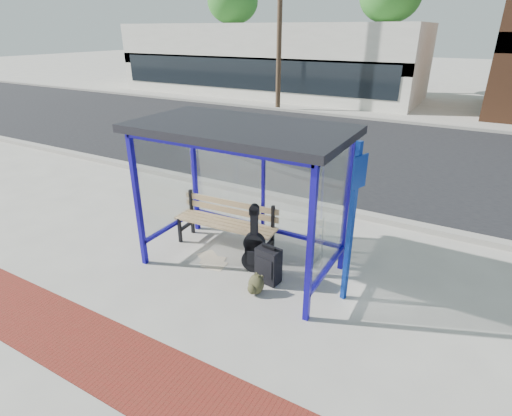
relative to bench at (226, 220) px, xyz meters
The scene contains 18 objects.
ground 0.92m from the bench, 37.68° to the right, with size 120.00×120.00×0.00m, color #B2ADA0.
brick_paver_strip 3.17m from the bench, 78.86° to the right, with size 60.00×1.00×0.01m, color maroon.
curb_near 2.55m from the bench, 76.06° to the left, with size 60.00×0.25×0.12m, color gray.
street_asphalt 7.58m from the bench, 85.42° to the left, with size 60.00×10.00×0.00m, color black.
curb_far 12.66m from the bench, 87.26° to the left, with size 60.00×0.25×0.12m, color gray.
far_sidewalk 14.56m from the bench, 87.62° to the left, with size 60.00×4.00×0.01m, color #B2ADA0.
bus_shelter 1.71m from the bench, 33.22° to the right, with size 3.30×1.80×2.42m.
storefront_white 19.48m from the bench, 115.61° to the left, with size 18.00×6.04×4.00m.
tree_left 25.84m from the bench, 121.89° to the left, with size 3.60×3.60×7.03m.
utility_pole_west 14.47m from the bench, 112.65° to the left, with size 1.60×0.24×8.00m.
bench is the anchor object (origin of this frame).
guitar_bag 1.02m from the bench, 30.23° to the right, with size 0.43×0.23×1.14m.
suitcase 1.41m from the bench, 28.83° to the right, with size 0.40×0.29×0.65m.
backpack 1.63m from the bench, 41.08° to the right, with size 0.30×0.28×0.32m.
sign_post 2.60m from the bench, 11.56° to the right, with size 0.14×0.29×2.41m.
newspaper_a 0.89m from the bench, 74.87° to the right, with size 0.38×0.30×0.01m, color white.
newspaper_b 0.74m from the bench, 96.39° to the right, with size 0.39×0.31×0.01m, color white.
newspaper_c 0.79m from the bench, 81.80° to the right, with size 0.40×0.31×0.01m, color white.
Camera 1 is at (3.08, -4.97, 3.70)m, focal length 28.00 mm.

